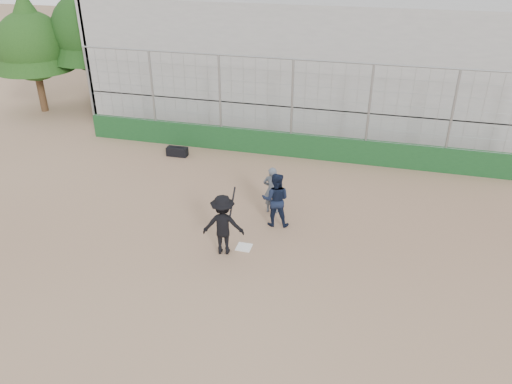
% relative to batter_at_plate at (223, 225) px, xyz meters
% --- Properties ---
extents(ground, '(90.00, 90.00, 0.00)m').
position_rel_batter_at_plate_xyz_m(ground, '(0.51, 0.35, -0.92)').
color(ground, brown).
rests_on(ground, ground).
extents(home_plate, '(0.44, 0.44, 0.02)m').
position_rel_batter_at_plate_xyz_m(home_plate, '(0.51, 0.35, -0.91)').
color(home_plate, white).
rests_on(home_plate, ground).
extents(backstop, '(18.10, 0.25, 4.04)m').
position_rel_batter_at_plate_xyz_m(backstop, '(0.51, 7.35, 0.04)').
color(backstop, '#133C1A').
rests_on(backstop, ground).
extents(bleachers, '(20.25, 6.70, 6.98)m').
position_rel_batter_at_plate_xyz_m(bleachers, '(0.51, 12.30, 2.00)').
color(bleachers, gray).
rests_on(bleachers, ground).
extents(tree_left, '(4.48, 4.48, 7.00)m').
position_rel_batter_at_plate_xyz_m(tree_left, '(-10.49, 11.35, 3.47)').
color(tree_left, '#3A2415').
rests_on(tree_left, ground).
extents(tree_right, '(3.84, 3.84, 6.00)m').
position_rel_batter_at_plate_xyz_m(tree_right, '(-12.99, 9.85, 2.84)').
color(tree_right, '#3D2716').
rests_on(tree_right, ground).
extents(batter_at_plate, '(1.30, 0.91, 1.98)m').
position_rel_batter_at_plate_xyz_m(batter_at_plate, '(0.00, 0.00, 0.00)').
color(batter_at_plate, black).
rests_on(batter_at_plate, ground).
extents(catcher_crouched, '(0.96, 0.79, 1.22)m').
position_rel_batter_at_plate_xyz_m(catcher_crouched, '(1.12, 1.83, -0.31)').
color(catcher_crouched, black).
rests_on(catcher_crouched, ground).
extents(umpire, '(0.61, 0.42, 1.47)m').
position_rel_batter_at_plate_xyz_m(umpire, '(0.82, 2.63, -0.19)').
color(umpire, '#4B545F').
rests_on(umpire, ground).
extents(equipment_bag, '(0.87, 0.39, 0.41)m').
position_rel_batter_at_plate_xyz_m(equipment_bag, '(-4.05, 6.18, -0.74)').
color(equipment_bag, black).
rests_on(equipment_bag, ground).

